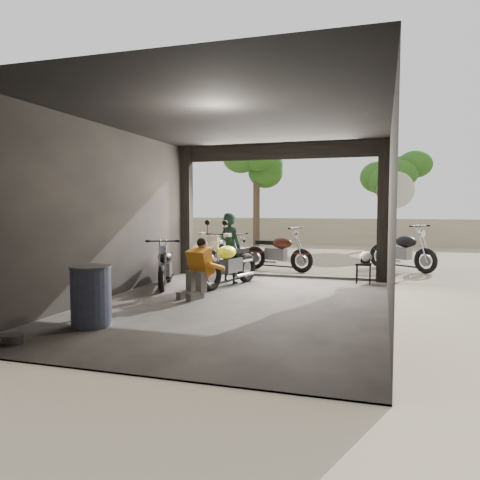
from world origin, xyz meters
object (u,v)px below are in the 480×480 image
Objects in this scene: main_bike at (230,259)px; left_bike at (166,263)px; outside_bike_b at (278,249)px; rider at (230,248)px; outside_bike_a at (228,251)px; mechanic at (196,270)px; sign_post at (395,207)px; outside_bike_c at (402,247)px; helmet at (366,257)px; oil_drum at (91,297)px; stool at (364,267)px.

main_bike is 1.16× the size of left_bike.
outside_bike_b is 2.43m from rider.
outside_bike_b reaches higher than outside_bike_a.
outside_bike_b is 1.62× the size of mechanic.
sign_post is at bearing 57.77° from mechanic.
left_bike is at bearing 155.66° from mechanic.
left_bike is 5.26m from sign_post.
outside_bike_c is 6.39× the size of helmet.
sign_post is (3.48, 1.31, 0.91)m from rider.
sign_post is (3.36, 1.71, 1.11)m from main_bike.
main_bike reaches higher than oil_drum.
helmet is at bearing -138.18° from rider.
left_bike is at bearing -157.69° from stool.
outside_bike_a is (0.35, 3.10, -0.01)m from left_bike.
left_bike is 0.97× the size of rider.
outside_bike_a is 5.21× the size of helmet.
main_bike is 1.19× the size of outside_bike_a.
rider is (-3.72, -3.40, 0.17)m from outside_bike_c.
main_bike is at bearing -145.12° from outside_bike_a.
outside_bike_a reaches higher than stool.
rider is at bearing 171.32° from outside_bike_c.
stool is at bearing 54.54° from oil_drum.
helmet is at bearing -159.22° from outside_bike_c.
outside_bike_a is 0.81× the size of outside_bike_c.
outside_bike_c is 0.74× the size of sign_post.
sign_post is at bearing 5.64° from left_bike.
oil_drum is (-0.69, -4.19, -0.36)m from rider.
rider is at bearing 17.37° from left_bike.
mechanic is 4.87m from sign_post.
sign_post is (-0.24, -2.09, 1.08)m from outside_bike_c.
sign_post reaches higher than outside_bike_c.
outside_bike_c reaches higher than stool.
main_bike reaches higher than outside_bike_b.
outside_bike_c reaches higher than helmet.
rider reaches higher than main_bike.
main_bike is 3.81× the size of stool.
mechanic is 2.32× the size of stool.
left_bike is at bearing 166.87° from outside_bike_b.
outside_bike_c is (4.53, 1.18, 0.12)m from outside_bike_a.
outside_bike_a is at bearing -175.91° from sign_post.
mechanic reaches higher than left_bike.
sign_post is (2.93, -1.04, 1.11)m from outside_bike_b.
sign_post is (0.60, 0.50, 1.10)m from helmet.
sign_post is at bearing 33.60° from helmet.
outside_bike_b is at bearing 79.22° from oil_drum.
left_bike is 3.66m from outside_bike_b.
mechanic is 3.76× the size of helmet.
outside_bike_b is at bearing 42.43° from left_bike.
left_bike is 5.33× the size of helmet.
outside_bike_a is 3.93m from stool.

